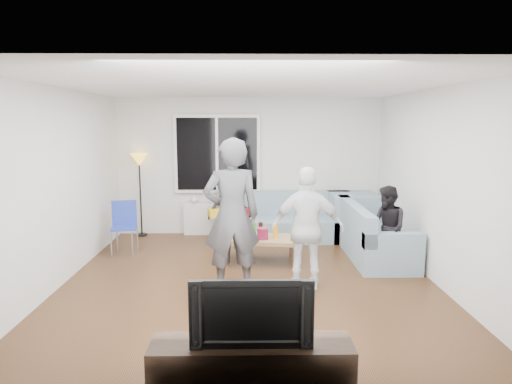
{
  "coord_description": "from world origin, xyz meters",
  "views": [
    {
      "loc": [
        -0.0,
        -5.81,
        2.16
      ],
      "look_at": [
        0.1,
        0.6,
        1.15
      ],
      "focal_mm": 31.57,
      "sensor_mm": 36.0,
      "label": 1
    }
  ],
  "objects_px": {
    "tv_console": "(251,368)",
    "side_chair": "(124,228)",
    "sofa_back_section": "(291,217)",
    "sofa_right_section": "(375,231)",
    "player_left": "(232,216)",
    "player_right": "(307,229)",
    "floor_lamp": "(140,195)",
    "spectator_back": "(229,207)",
    "television": "(251,309)",
    "spectator_right": "(387,228)",
    "coffee_table": "(260,250)"
  },
  "relations": [
    {
      "from": "tv_console",
      "to": "side_chair",
      "type": "bearing_deg",
      "value": 117.88
    },
    {
      "from": "sofa_back_section",
      "to": "sofa_right_section",
      "type": "relative_size",
      "value": 1.15
    },
    {
      "from": "player_left",
      "to": "side_chair",
      "type": "bearing_deg",
      "value": -52.48
    },
    {
      "from": "player_right",
      "to": "floor_lamp",
      "type": "bearing_deg",
      "value": -39.84
    },
    {
      "from": "side_chair",
      "to": "floor_lamp",
      "type": "height_order",
      "value": "floor_lamp"
    },
    {
      "from": "spectator_back",
      "to": "sofa_back_section",
      "type": "bearing_deg",
      "value": -11.48
    },
    {
      "from": "sofa_right_section",
      "to": "tv_console",
      "type": "distance_m",
      "value": 4.19
    },
    {
      "from": "floor_lamp",
      "to": "player_right",
      "type": "bearing_deg",
      "value": -44.9
    },
    {
      "from": "floor_lamp",
      "to": "television",
      "type": "xyz_separation_m",
      "value": [
        2.06,
        -5.09,
        -0.07
      ]
    },
    {
      "from": "sofa_right_section",
      "to": "floor_lamp",
      "type": "distance_m",
      "value": 4.32
    },
    {
      "from": "spectator_right",
      "to": "television",
      "type": "relative_size",
      "value": 1.3
    },
    {
      "from": "sofa_right_section",
      "to": "spectator_right",
      "type": "height_order",
      "value": "spectator_right"
    },
    {
      "from": "spectator_right",
      "to": "spectator_back",
      "type": "relative_size",
      "value": 1.01
    },
    {
      "from": "spectator_right",
      "to": "side_chair",
      "type": "bearing_deg",
      "value": -113.08
    },
    {
      "from": "spectator_right",
      "to": "player_left",
      "type": "bearing_deg",
      "value": -81.11
    },
    {
      "from": "player_left",
      "to": "spectator_back",
      "type": "relative_size",
      "value": 1.6
    },
    {
      "from": "side_chair",
      "to": "player_right",
      "type": "distance_m",
      "value": 3.24
    },
    {
      "from": "side_chair",
      "to": "tv_console",
      "type": "xyz_separation_m",
      "value": [
        2.06,
        -3.9,
        -0.21
      ]
    },
    {
      "from": "floor_lamp",
      "to": "coffee_table",
      "type": "bearing_deg",
      "value": -37.32
    },
    {
      "from": "sofa_back_section",
      "to": "player_left",
      "type": "bearing_deg",
      "value": -111.32
    },
    {
      "from": "player_left",
      "to": "spectator_back",
      "type": "xyz_separation_m",
      "value": [
        -0.14,
        2.57,
        -0.37
      ]
    },
    {
      "from": "side_chair",
      "to": "spectator_right",
      "type": "bearing_deg",
      "value": -22.38
    },
    {
      "from": "sofa_back_section",
      "to": "television",
      "type": "xyz_separation_m",
      "value": [
        -0.76,
        -4.77,
        0.29
      ]
    },
    {
      "from": "sofa_back_section",
      "to": "spectator_right",
      "type": "xyz_separation_m",
      "value": [
        1.25,
        -1.7,
        0.19
      ]
    },
    {
      "from": "player_right",
      "to": "coffee_table",
      "type": "bearing_deg",
      "value": -57.07
    },
    {
      "from": "floor_lamp",
      "to": "spectator_back",
      "type": "relative_size",
      "value": 1.27
    },
    {
      "from": "sofa_back_section",
      "to": "side_chair",
      "type": "height_order",
      "value": "side_chair"
    },
    {
      "from": "sofa_back_section",
      "to": "player_right",
      "type": "distance_m",
      "value": 2.5
    },
    {
      "from": "spectator_back",
      "to": "spectator_right",
      "type": "bearing_deg",
      "value": -45.97
    },
    {
      "from": "spectator_back",
      "to": "sofa_right_section",
      "type": "bearing_deg",
      "value": -35.32
    },
    {
      "from": "coffee_table",
      "to": "spectator_back",
      "type": "bearing_deg",
      "value": 110.78
    },
    {
      "from": "sofa_right_section",
      "to": "spectator_back",
      "type": "xyz_separation_m",
      "value": [
        -2.38,
        1.13,
        0.19
      ]
    },
    {
      "from": "sofa_back_section",
      "to": "player_left",
      "type": "xyz_separation_m",
      "value": [
        -0.99,
        -2.54,
        0.56
      ]
    },
    {
      "from": "sofa_back_section",
      "to": "floor_lamp",
      "type": "xyz_separation_m",
      "value": [
        -2.82,
        0.32,
        0.36
      ]
    },
    {
      "from": "side_chair",
      "to": "television",
      "type": "height_order",
      "value": "television"
    },
    {
      "from": "tv_console",
      "to": "spectator_back",
      "type": "bearing_deg",
      "value": 94.5
    },
    {
      "from": "coffee_table",
      "to": "spectator_right",
      "type": "height_order",
      "value": "spectator_right"
    },
    {
      "from": "sofa_right_section",
      "to": "floor_lamp",
      "type": "bearing_deg",
      "value": 70.78
    },
    {
      "from": "coffee_table",
      "to": "floor_lamp",
      "type": "xyz_separation_m",
      "value": [
        -2.22,
        1.69,
        0.58
      ]
    },
    {
      "from": "coffee_table",
      "to": "spectator_back",
      "type": "height_order",
      "value": "spectator_back"
    },
    {
      "from": "sofa_back_section",
      "to": "sofa_right_section",
      "type": "bearing_deg",
      "value": -41.33
    },
    {
      "from": "sofa_back_section",
      "to": "coffee_table",
      "type": "xyz_separation_m",
      "value": [
        -0.6,
        -1.37,
        -0.22
      ]
    },
    {
      "from": "side_chair",
      "to": "television",
      "type": "xyz_separation_m",
      "value": [
        2.06,
        -3.9,
        0.28
      ]
    },
    {
      "from": "player_left",
      "to": "tv_console",
      "type": "bearing_deg",
      "value": 85.84
    },
    {
      "from": "spectator_back",
      "to": "tv_console",
      "type": "xyz_separation_m",
      "value": [
        0.38,
        -4.8,
        -0.39
      ]
    },
    {
      "from": "sofa_right_section",
      "to": "spectator_right",
      "type": "distance_m",
      "value": 0.63
    },
    {
      "from": "sofa_back_section",
      "to": "tv_console",
      "type": "xyz_separation_m",
      "value": [
        -0.76,
        -4.77,
        -0.2
      ]
    },
    {
      "from": "player_right",
      "to": "spectator_right",
      "type": "bearing_deg",
      "value": -143.89
    },
    {
      "from": "side_chair",
      "to": "spectator_right",
      "type": "distance_m",
      "value": 4.16
    },
    {
      "from": "side_chair",
      "to": "player_right",
      "type": "height_order",
      "value": "player_right"
    }
  ]
}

